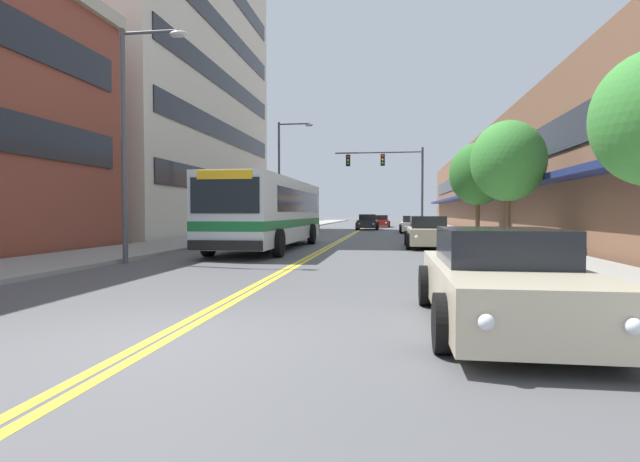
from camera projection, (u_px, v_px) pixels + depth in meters
The scene contains 20 objects.
ground_plane at pixel (359, 231), 42.89m from camera, with size 240.00×240.00×0.00m, color #4C4C4F.
sidewalk_left at pixel (275, 229), 43.94m from camera, with size 3.77×106.00×0.12m.
sidewalk_right at pixel (447, 230), 41.83m from camera, with size 3.77×106.00×0.12m.
centre_line at pixel (359, 230), 42.89m from camera, with size 0.34×106.00×0.01m.
office_tower_left at pixel (150, 85), 37.95m from camera, with size 12.08×24.87×22.56m.
storefront_row_right at pixel (524, 185), 40.82m from camera, with size 9.10×68.00×7.59m.
city_bus at pixel (271, 210), 21.61m from camera, with size 2.85×11.96×2.93m.
car_black_parked_left_near at pixel (286, 226), 34.42m from camera, with size 1.97×4.52×1.28m.
car_dark_grey_parked_left_far at pixel (304, 224), 40.51m from camera, with size 2.15×4.57×1.29m.
car_champagne_parked_right_foreground at pixel (501, 280), 6.88m from camera, with size 2.07×4.80×1.34m.
car_beige_parked_right_mid at pixel (428, 233), 22.16m from camera, with size 1.99×4.64×1.40m.
car_white_parked_right_far at pixel (413, 225), 38.25m from camera, with size 2.05×4.64×1.30m.
car_charcoal_moving_lead at pixel (368, 223), 45.18m from camera, with size 1.97×4.38×1.39m.
car_red_moving_second at pixel (381, 221), 53.26m from camera, with size 1.99×4.91×1.27m.
traffic_signal_mast at pixel (392, 172), 39.69m from camera, with size 7.02×0.38×6.70m.
street_lamp_left_near at pixel (133, 123), 15.16m from camera, with size 2.15×0.28×7.14m.
street_lamp_left_far at pixel (284, 167), 36.11m from camera, with size 2.58×0.28×8.08m.
street_tree_right_mid at pixel (508, 161), 19.30m from camera, with size 2.83×2.83×5.00m.
street_tree_right_far at pixel (478, 174), 30.22m from camera, with size 3.44×3.44×5.68m.
fire_hydrant at pixel (525, 256), 11.77m from camera, with size 0.34×0.26×0.86m.
Camera 1 is at (2.83, -5.90, 1.57)m, focal length 28.00 mm.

